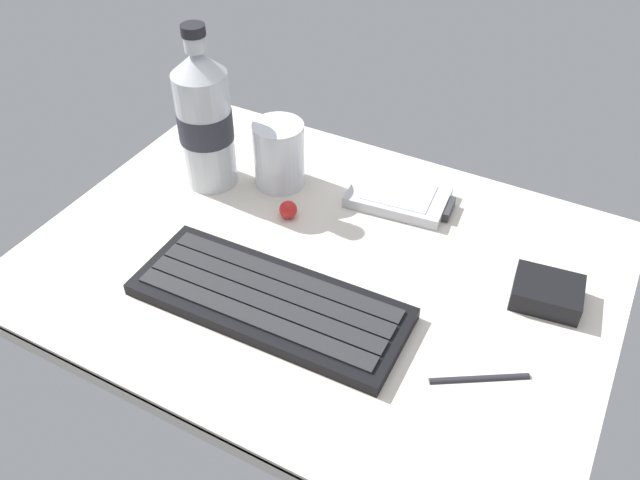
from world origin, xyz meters
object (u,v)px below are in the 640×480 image
handheld_device (399,197)px  water_bottle (205,119)px  charger_block (547,293)px  trackball_mouse (288,210)px  juice_cup (279,157)px  stylus_pen (480,377)px  keyboard (269,301)px

handheld_device → water_bottle: size_ratio=0.64×
water_bottle → charger_block: water_bottle is taller
charger_block → water_bottle: bearing=178.3°
trackball_mouse → charger_block: bearing=1.2°
trackball_mouse → juice_cup: bearing=128.5°
charger_block → stylus_pen: 13.40cm
stylus_pen → handheld_device: bearing=97.0°
water_bottle → stylus_pen: bearing=-19.5°
trackball_mouse → stylus_pen: size_ratio=0.23×
water_bottle → charger_block: size_ratio=2.97×
handheld_device → juice_cup: juice_cup is taller
water_bottle → handheld_device: bearing=17.1°
keyboard → juice_cup: size_ratio=3.44×
handheld_device → charger_block: (20.17, -8.39, 0.47)cm
charger_block → stylus_pen: size_ratio=0.74×
juice_cup → stylus_pen: bearing=-29.1°
trackball_mouse → keyboard: bearing=-67.4°
keyboard → handheld_device: 23.23cm
charger_block → trackball_mouse: size_ratio=3.18×
juice_cup → water_bottle: bearing=-155.1°
juice_cup → water_bottle: (-8.01, -3.71, 5.10)cm
charger_block → handheld_device: bearing=157.4°
keyboard → charger_block: (25.10, 14.31, 0.39)cm
water_bottle → charger_block: 44.00cm
juice_cup → trackball_mouse: (4.49, -5.64, -2.81)cm
keyboard → water_bottle: water_bottle is taller
charger_block → trackball_mouse: (-30.79, -0.65, -0.10)cm
water_bottle → trackball_mouse: water_bottle is taller
handheld_device → juice_cup: 15.81cm
handheld_device → stylus_pen: handheld_device is taller
handheld_device → water_bottle: (-23.12, -7.11, 8.28)cm
keyboard → juice_cup: 22.03cm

